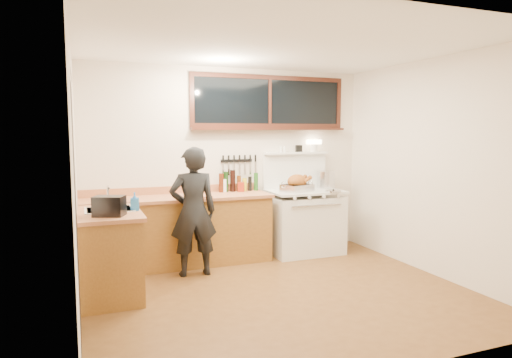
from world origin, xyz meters
name	(u,v)px	position (x,y,z in m)	size (l,w,h in m)	color
ground_plane	(280,294)	(0.00, 0.00, -0.01)	(4.00, 3.50, 0.02)	brown
room_shell	(281,139)	(0.00, 0.00, 1.65)	(4.10, 3.60, 2.65)	silver
counter_back	(178,230)	(-0.80, 1.45, 0.45)	(2.44, 0.64, 1.00)	brown
counter_left	(109,253)	(-1.70, 0.62, 0.45)	(0.64, 1.09, 0.90)	brown
sink_unit	(110,215)	(-1.68, 0.70, 0.85)	(0.50, 0.45, 0.37)	white
vintage_stove	(304,220)	(1.00, 1.41, 0.47)	(1.02, 0.74, 1.61)	white
back_window	(270,108)	(0.60, 1.72, 2.06)	(2.32, 0.13, 0.77)	black
left_doorway	(77,215)	(-1.99, -0.55, 1.09)	(0.02, 1.04, 2.17)	black
knife_strip	(238,161)	(0.12, 1.73, 1.31)	(0.52, 0.03, 0.28)	black
man	(193,212)	(-0.71, 0.96, 0.78)	(0.58, 0.40, 1.55)	black
soap_bottle	(135,201)	(-1.43, 0.57, 1.00)	(0.10, 0.10, 0.19)	#2A7CD3
toaster	(109,206)	(-1.70, 0.34, 1.00)	(0.34, 0.29, 0.20)	black
cutting_board	(193,193)	(-0.63, 1.30, 0.95)	(0.45, 0.35, 0.14)	#B87149
roast_turkey	(297,184)	(0.85, 1.32, 1.00)	(0.47, 0.41, 0.24)	silver
stockpot	(326,179)	(1.42, 1.54, 1.02)	(0.35, 0.35, 0.25)	silver
saucepan	(301,185)	(1.02, 1.53, 0.96)	(0.17, 0.28, 0.12)	silver
pot_lid	(333,191)	(1.29, 1.10, 0.91)	(0.27, 0.27, 0.04)	silver
coffee_tin	(241,187)	(0.11, 1.59, 0.97)	(0.11, 0.10, 0.13)	#9A2610
pitcher	(224,185)	(-0.11, 1.64, 0.99)	(0.12, 0.12, 0.18)	white
bottle_cluster	(236,182)	(0.05, 1.63, 1.03)	(0.57, 0.07, 0.30)	black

